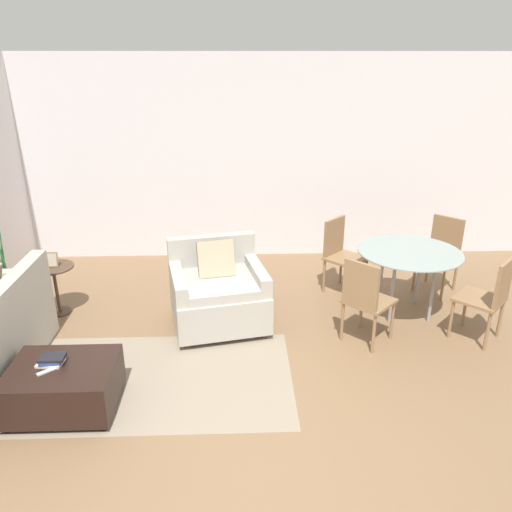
{
  "coord_description": "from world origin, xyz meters",
  "views": [
    {
      "loc": [
        -0.08,
        -2.81,
        2.69
      ],
      "look_at": [
        0.1,
        2.02,
        0.75
      ],
      "focal_mm": 35.0,
      "sensor_mm": 36.0,
      "label": 1
    }
  ],
  "objects_px": {
    "dining_chair_near_left": "(365,296)",
    "dining_chair_far_left": "(340,250)",
    "side_table": "(55,280)",
    "ottoman": "(64,385)",
    "armchair": "(218,293)",
    "dining_table": "(409,258)",
    "book_stack": "(52,360)",
    "potted_plant": "(6,292)",
    "picture_frame": "(52,260)",
    "tv_remote_primary": "(47,371)",
    "dining_chair_near_right": "(490,294)",
    "dining_chair_far_right": "(442,249)"
  },
  "relations": [
    {
      "from": "armchair",
      "to": "side_table",
      "type": "relative_size",
      "value": 1.98
    },
    {
      "from": "ottoman",
      "to": "picture_frame",
      "type": "xyz_separation_m",
      "value": [
        -0.6,
        1.66,
        0.43
      ]
    },
    {
      "from": "tv_remote_primary",
      "to": "dining_table",
      "type": "relative_size",
      "value": 0.13
    },
    {
      "from": "side_table",
      "to": "dining_table",
      "type": "height_order",
      "value": "dining_table"
    },
    {
      "from": "potted_plant",
      "to": "dining_chair_far_left",
      "type": "distance_m",
      "value": 3.82
    },
    {
      "from": "ottoman",
      "to": "dining_table",
      "type": "xyz_separation_m",
      "value": [
        3.28,
        1.52,
        0.44
      ]
    },
    {
      "from": "dining_chair_far_right",
      "to": "side_table",
      "type": "bearing_deg",
      "value": -173.86
    },
    {
      "from": "ottoman",
      "to": "potted_plant",
      "type": "xyz_separation_m",
      "value": [
        -1.12,
        1.61,
        0.08
      ]
    },
    {
      "from": "book_stack",
      "to": "dining_table",
      "type": "relative_size",
      "value": 0.2
    },
    {
      "from": "ottoman",
      "to": "dining_table",
      "type": "distance_m",
      "value": 3.64
    },
    {
      "from": "tv_remote_primary",
      "to": "ottoman",
      "type": "bearing_deg",
      "value": 35.66
    },
    {
      "from": "dining_chair_near_left",
      "to": "dining_chair_far_left",
      "type": "relative_size",
      "value": 1.0
    },
    {
      "from": "armchair",
      "to": "dining_chair_far_right",
      "type": "distance_m",
      "value": 2.81
    },
    {
      "from": "potted_plant",
      "to": "dining_chair_near_right",
      "type": "xyz_separation_m",
      "value": [
        5.02,
        -0.71,
        0.23
      ]
    },
    {
      "from": "tv_remote_primary",
      "to": "book_stack",
      "type": "bearing_deg",
      "value": 89.04
    },
    {
      "from": "book_stack",
      "to": "tv_remote_primary",
      "type": "relative_size",
      "value": 1.53
    },
    {
      "from": "armchair",
      "to": "dining_chair_far_right",
      "type": "height_order",
      "value": "armchair"
    },
    {
      "from": "ottoman",
      "to": "book_stack",
      "type": "relative_size",
      "value": 3.7
    },
    {
      "from": "side_table",
      "to": "book_stack",
      "type": "bearing_deg",
      "value": -72.3
    },
    {
      "from": "ottoman",
      "to": "armchair",
      "type": "bearing_deg",
      "value": 48.25
    },
    {
      "from": "potted_plant",
      "to": "dining_chair_near_left",
      "type": "distance_m",
      "value": 3.85
    },
    {
      "from": "side_table",
      "to": "dining_chair_near_right",
      "type": "height_order",
      "value": "dining_chair_near_right"
    },
    {
      "from": "potted_plant",
      "to": "side_table",
      "type": "bearing_deg",
      "value": 4.64
    },
    {
      "from": "book_stack",
      "to": "potted_plant",
      "type": "xyz_separation_m",
      "value": [
        -1.04,
        1.56,
        -0.13
      ]
    },
    {
      "from": "picture_frame",
      "to": "tv_remote_primary",
      "type": "bearing_deg",
      "value": -73.44
    },
    {
      "from": "armchair",
      "to": "side_table",
      "type": "height_order",
      "value": "armchair"
    },
    {
      "from": "side_table",
      "to": "dining_chair_far_left",
      "type": "relative_size",
      "value": 0.63
    },
    {
      "from": "picture_frame",
      "to": "dining_chair_far_right",
      "type": "xyz_separation_m",
      "value": [
        4.49,
        0.48,
        -0.13
      ]
    },
    {
      "from": "side_table",
      "to": "ottoman",
      "type": "bearing_deg",
      "value": -70.25
    },
    {
      "from": "dining_chair_far_right",
      "to": "picture_frame",
      "type": "bearing_deg",
      "value": -173.86
    },
    {
      "from": "book_stack",
      "to": "dining_chair_far_left",
      "type": "relative_size",
      "value": 0.25
    },
    {
      "from": "ottoman",
      "to": "tv_remote_primary",
      "type": "relative_size",
      "value": 5.66
    },
    {
      "from": "tv_remote_primary",
      "to": "dining_chair_near_left",
      "type": "xyz_separation_m",
      "value": [
        2.74,
        0.96,
        0.12
      ]
    },
    {
      "from": "ottoman",
      "to": "tv_remote_primary",
      "type": "xyz_separation_m",
      "value": [
        -0.08,
        -0.06,
        0.18
      ]
    },
    {
      "from": "ottoman",
      "to": "dining_chair_far_right",
      "type": "xyz_separation_m",
      "value": [
        3.89,
        2.14,
        0.3
      ]
    },
    {
      "from": "side_table",
      "to": "picture_frame",
      "type": "distance_m",
      "value": 0.25
    },
    {
      "from": "tv_remote_primary",
      "to": "picture_frame",
      "type": "bearing_deg",
      "value": 106.56
    },
    {
      "from": "armchair",
      "to": "side_table",
      "type": "bearing_deg",
      "value": 170.38
    },
    {
      "from": "dining_table",
      "to": "ottoman",
      "type": "bearing_deg",
      "value": -155.08
    },
    {
      "from": "book_stack",
      "to": "dining_chair_far_right",
      "type": "distance_m",
      "value": 4.49
    },
    {
      "from": "tv_remote_primary",
      "to": "dining_chair_near_left",
      "type": "height_order",
      "value": "dining_chair_near_left"
    },
    {
      "from": "armchair",
      "to": "dining_chair_near_right",
      "type": "xyz_separation_m",
      "value": [
        2.69,
        -0.45,
        0.16
      ]
    },
    {
      "from": "ottoman",
      "to": "picture_frame",
      "type": "distance_m",
      "value": 1.81
    },
    {
      "from": "potted_plant",
      "to": "dining_chair_far_left",
      "type": "xyz_separation_m",
      "value": [
        3.78,
        0.53,
        0.23
      ]
    },
    {
      "from": "potted_plant",
      "to": "dining_chair_near_right",
      "type": "distance_m",
      "value": 5.07
    },
    {
      "from": "picture_frame",
      "to": "armchair",
      "type": "bearing_deg",
      "value": -9.62
    },
    {
      "from": "book_stack",
      "to": "ottoman",
      "type": "bearing_deg",
      "value": -31.62
    },
    {
      "from": "dining_chair_near_left",
      "to": "side_table",
      "type": "bearing_deg",
      "value": 166.94
    },
    {
      "from": "side_table",
      "to": "armchair",
      "type": "bearing_deg",
      "value": -9.62
    },
    {
      "from": "ottoman",
      "to": "dining_chair_near_left",
      "type": "xyz_separation_m",
      "value": [
        2.66,
        0.9,
        0.3
      ]
    }
  ]
}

